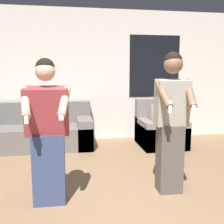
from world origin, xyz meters
TOP-DOWN VIEW (x-y plane):
  - wall_back at (0.02, 3.36)m, footprint 6.56×0.07m
  - couch at (-1.19, 2.88)m, footprint 2.06×0.89m
  - armchair at (1.17, 2.64)m, footprint 0.83×0.87m
  - person_left at (-0.81, 0.64)m, footprint 0.52×0.48m
  - person_right at (0.59, 0.69)m, footprint 0.44×0.48m

SIDE VIEW (x-z plane):
  - couch at x=-1.19m, z-range -0.13..0.71m
  - armchair at x=1.17m, z-range -0.14..0.75m
  - person_left at x=-0.81m, z-range -0.01..1.57m
  - person_right at x=0.59m, z-range 0.03..1.68m
  - wall_back at x=0.02m, z-range 0.00..2.70m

